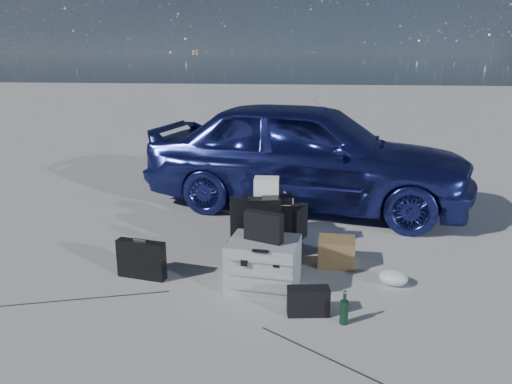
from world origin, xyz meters
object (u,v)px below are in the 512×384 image
car (307,154)px  suitcase_left (255,229)px  pelican_case (263,264)px  suitcase_right (268,224)px  briefcase (141,259)px  cardboard_box (336,252)px  duffel_bag (270,219)px  green_bottle (344,308)px

car → suitcase_left: bearing=177.2°
pelican_case → suitcase_right: (-0.05, 0.87, 0.08)m
car → briefcase: size_ratio=9.16×
briefcase → cardboard_box: (1.85, 0.54, -0.05)m
suitcase_right → cardboard_box: (0.73, -0.28, -0.17)m
duffel_bag → cardboard_box: (0.74, -0.76, -0.06)m
suitcase_left → cardboard_box: 0.86m
pelican_case → green_bottle: size_ratio=2.30×
briefcase → duffel_bag: (1.11, 1.29, 0.01)m
duffel_bag → cardboard_box: duffel_bag is taller
suitcase_left → briefcase: bearing=-162.0°
car → green_bottle: car is taller
suitcase_left → duffel_bag: 0.74m
duffel_bag → suitcase_right: bearing=-68.5°
cardboard_box → green_bottle: bearing=-89.0°
duffel_bag → green_bottle: duffel_bag is taller
suitcase_right → pelican_case: bearing=-95.0°
pelican_case → suitcase_right: 0.87m
car → cardboard_box: bearing=-158.9°
briefcase → cardboard_box: size_ratio=1.32×
suitcase_left → green_bottle: 1.48m
car → cardboard_box: car is taller
suitcase_left → suitcase_right: size_ratio=1.08×
duffel_bag → green_bottle: size_ratio=2.97×
car → green_bottle: (0.37, -3.14, -0.61)m
pelican_case → cardboard_box: pelican_case is taller
cardboard_box → briefcase: bearing=-163.9°
pelican_case → duffel_bag: 1.34m
pelican_case → suitcase_right: bearing=99.8°
suitcase_left → green_bottle: bearing=-65.6°
car → cardboard_box: size_ratio=12.07×
pelican_case → green_bottle: 0.91m
pelican_case → duffel_bag: bearing=99.2°
cardboard_box → car: bearing=100.0°
briefcase → green_bottle: size_ratio=1.77×
suitcase_left → green_bottle: (0.85, -1.19, -0.20)m
briefcase → suitcase_left: 1.17m
cardboard_box → green_bottle: 1.16m
car → briefcase: bearing=160.3°
pelican_case → cardboard_box: 0.90m
briefcase → duffel_bag: size_ratio=0.60×
suitcase_left → cardboard_box: bearing=-13.4°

